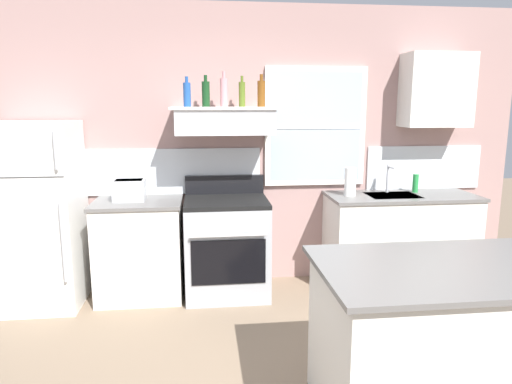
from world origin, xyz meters
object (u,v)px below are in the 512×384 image
toaster (129,190)px  dish_soap_bottle (415,183)px  bottle_rose_pink (224,92)px  paper_towel_roll (350,182)px  refrigerator (38,215)px  bottle_blue_liqueur (187,94)px  bottle_olive_oil_square (242,94)px  kitchen_island (441,343)px  stove_range (227,246)px  bottle_dark_green_wine (206,94)px  bottle_amber_wine (261,93)px

toaster → dish_soap_bottle: (2.75, 0.09, -0.01)m
bottle_rose_pink → paper_towel_roll: bottle_rose_pink is taller
refrigerator → bottle_blue_liqueur: bottle_blue_liqueur is taller
toaster → bottle_olive_oil_square: (1.03, 0.09, 0.85)m
refrigerator → paper_towel_roll: bearing=1.2°
kitchen_island → refrigerator: bearing=145.6°
stove_range → bottle_olive_oil_square: bottle_olive_oil_square is taller
paper_towel_roll → stove_range: bearing=-178.2°
bottle_rose_pink → paper_towel_roll: bearing=-3.1°
bottle_dark_green_wine → kitchen_island: (1.26, -2.03, -1.41)m
bottle_amber_wine → kitchen_island: size_ratio=0.20×
bottle_dark_green_wine → bottle_amber_wine: bearing=-7.1°
bottle_olive_oil_square → bottle_amber_wine: 0.19m
paper_towel_roll → kitchen_island: 2.03m
stove_range → bottle_olive_oil_square: (0.16, 0.14, 1.40)m
bottle_dark_green_wine → bottle_amber_wine: (0.50, -0.06, 0.00)m
kitchen_island → bottle_dark_green_wine: bearing=121.9°
bottle_olive_oil_square → kitchen_island: size_ratio=0.20×
bottle_olive_oil_square → paper_towel_roll: (1.02, -0.10, -0.82)m
toaster → bottle_amber_wine: bearing=0.7°
refrigerator → bottle_olive_oil_square: size_ratio=5.88×
bottle_amber_wine → bottle_dark_green_wine: bearing=172.9°
toaster → paper_towel_roll: bearing=-0.3°
bottle_blue_liqueur → stove_range: bearing=-7.0°
bottle_blue_liqueur → bottle_rose_pink: 0.33m
stove_range → paper_towel_roll: (1.18, 0.04, 0.58)m
toaster → bottle_blue_liqueur: (0.54, -0.01, 0.85)m
toaster → refrigerator: bearing=-174.8°
bottle_rose_pink → toaster: bearing=-176.5°
refrigerator → bottle_amber_wine: bearing=2.5°
stove_range → dish_soap_bottle: size_ratio=6.06×
refrigerator → bottle_olive_oil_square: bottle_olive_oil_square is taller
kitchen_island → bottle_rose_pink: bearing=118.7°
bottle_blue_liqueur → kitchen_island: (1.43, -1.95, -1.40)m
bottle_dark_green_wine → bottle_amber_wine: size_ratio=0.98×
bottle_olive_oil_square → paper_towel_roll: size_ratio=1.02×
bottle_blue_liqueur → bottle_amber_wine: (0.66, 0.02, 0.01)m
bottle_blue_liqueur → dish_soap_bottle: (2.21, 0.10, -0.86)m
toaster → bottle_rose_pink: bottle_rose_pink is taller
toaster → bottle_rose_pink: bearing=3.5°
bottle_blue_liqueur → bottle_dark_green_wine: bearing=27.2°
refrigerator → bottle_amber_wine: size_ratio=5.68×
bottle_blue_liqueur → dish_soap_bottle: 2.37m
bottle_amber_wine → dish_soap_bottle: size_ratio=1.59×
toaster → bottle_olive_oil_square: bearing=5.1°
stove_range → kitchen_island: (1.10, -1.90, -0.01)m
stove_range → dish_soap_bottle: same height
refrigerator → stove_range: (1.65, 0.02, -0.35)m
bottle_blue_liqueur → paper_towel_roll: size_ratio=0.97×
bottle_blue_liqueur → bottle_olive_oil_square: (0.49, 0.10, 0.01)m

